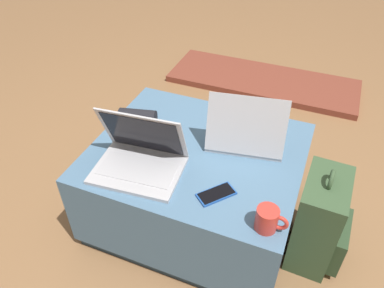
{
  "coord_description": "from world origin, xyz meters",
  "views": [
    {
      "loc": [
        0.44,
        -1.14,
        1.47
      ],
      "look_at": [
        -0.0,
        -0.06,
        0.5
      ],
      "focal_mm": 35.0,
      "sensor_mm": 36.0,
      "label": 1
    }
  ],
  "objects": [
    {
      "name": "ground_plane",
      "position": [
        0.0,
        0.0,
        0.0
      ],
      "size": [
        14.0,
        14.0,
        0.0
      ],
      "primitive_type": "plane",
      "color": "olive"
    },
    {
      "name": "fireplace_hearth",
      "position": [
        0.0,
        1.38,
        0.02
      ],
      "size": [
        1.4,
        0.5,
        0.04
      ],
      "color": "brown",
      "rests_on": "ground_plane"
    },
    {
      "name": "backpack",
      "position": [
        0.56,
        -0.01,
        0.21
      ],
      "size": [
        0.23,
        0.29,
        0.5
      ],
      "rotation": [
        0.0,
        0.0,
        1.53
      ],
      "color": "#385133",
      "rests_on": "ground_plane"
    },
    {
      "name": "laptop_near",
      "position": [
        -0.17,
        -0.19,
        0.47
      ],
      "size": [
        0.37,
        0.29,
        0.25
      ],
      "rotation": [
        0.0,
        0.0,
        0.09
      ],
      "color": "#B7B7BC",
      "rests_on": "ottoman"
    },
    {
      "name": "wrist_brace",
      "position": [
        -0.32,
        0.06,
        0.46
      ],
      "size": [
        0.18,
        0.12,
        0.09
      ],
      "rotation": [
        0.0,
        0.0,
        0.24
      ],
      "color": "black",
      "rests_on": "ottoman"
    },
    {
      "name": "cell_phone",
      "position": [
        0.16,
        -0.21,
        0.43
      ],
      "size": [
        0.15,
        0.15,
        0.01
      ],
      "rotation": [
        0.0,
        0.0,
        5.58
      ],
      "color": "#1E4C9E",
      "rests_on": "ottoman"
    },
    {
      "name": "laptop_far",
      "position": [
        0.18,
        0.12,
        0.47
      ],
      "size": [
        0.36,
        0.3,
        0.25
      ],
      "rotation": [
        0.0,
        0.0,
        3.31
      ],
      "color": "#B7B7BC",
      "rests_on": "ottoman"
    },
    {
      "name": "ottoman",
      "position": [
        0.0,
        0.0,
        0.21
      ],
      "size": [
        0.9,
        0.76,
        0.42
      ],
      "color": "#2A3D4E",
      "rests_on": "ground_plane"
    },
    {
      "name": "coffee_mug",
      "position": [
        0.37,
        -0.29,
        0.47
      ],
      "size": [
        0.11,
        0.08,
        0.09
      ],
      "color": "red",
      "rests_on": "ottoman"
    }
  ]
}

